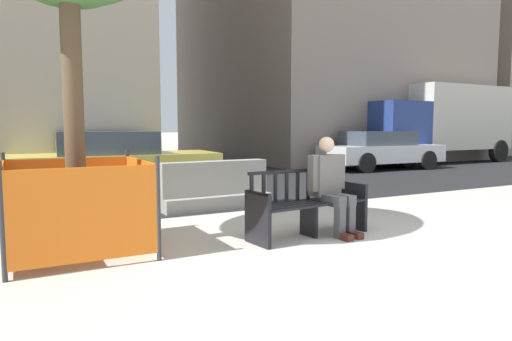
# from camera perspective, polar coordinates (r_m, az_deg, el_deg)

# --- Properties ---
(ground_plane) EXTENTS (200.00, 200.00, 0.00)m
(ground_plane) POSITION_cam_1_polar(r_m,az_deg,el_deg) (5.77, 12.01, -9.19)
(ground_plane) COLOR #B7B2A8
(street_asphalt) EXTENTS (120.00, 12.00, 0.01)m
(street_asphalt) POSITION_cam_1_polar(r_m,az_deg,el_deg) (13.54, -12.24, -0.74)
(street_asphalt) COLOR black
(street_asphalt) RESTS_ON ground
(street_bench) EXTENTS (1.74, 0.70, 0.88)m
(street_bench) POSITION_cam_1_polar(r_m,az_deg,el_deg) (6.10, 6.46, -4.49)
(street_bench) COLOR black
(street_bench) RESTS_ON ground
(seated_person) EXTENTS (0.59, 0.75, 1.31)m
(seated_person) POSITION_cam_1_polar(r_m,az_deg,el_deg) (6.25, 9.24, -1.58)
(seated_person) COLOR #66605B
(seated_person) RESTS_ON ground
(jersey_barrier_centre) EXTENTS (2.02, 0.75, 0.84)m
(jersey_barrier_centre) POSITION_cam_1_polar(r_m,az_deg,el_deg) (8.20, -5.26, -2.30)
(jersey_barrier_centre) COLOR gray
(jersey_barrier_centre) RESTS_ON ground
(construction_fence) EXTENTS (1.53, 1.53, 1.14)m
(construction_fence) POSITION_cam_1_polar(r_m,az_deg,el_deg) (5.62, -21.46, -3.90)
(construction_fence) COLOR #2D2D33
(construction_fence) RESTS_ON ground
(car_taxi_near) EXTENTS (4.78, 2.09, 1.34)m
(car_taxi_near) POSITION_cam_1_polar(r_m,az_deg,el_deg) (11.16, -17.38, 1.24)
(car_taxi_near) COLOR #DBC64C
(car_taxi_near) RESTS_ON ground
(car_sedan_mid) EXTENTS (4.24, 1.98, 1.29)m
(car_sedan_mid) POSITION_cam_1_polar(r_m,az_deg,el_deg) (16.02, 15.27, 2.51)
(car_sedan_mid) COLOR silver
(car_sedan_mid) RESTS_ON ground
(delivery_truck) EXTENTS (6.86, 2.49, 3.05)m
(delivery_truck) POSITION_cam_1_polar(r_m,az_deg,el_deg) (19.66, 21.78, 5.83)
(delivery_truck) COLOR navy
(delivery_truck) RESTS_ON ground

